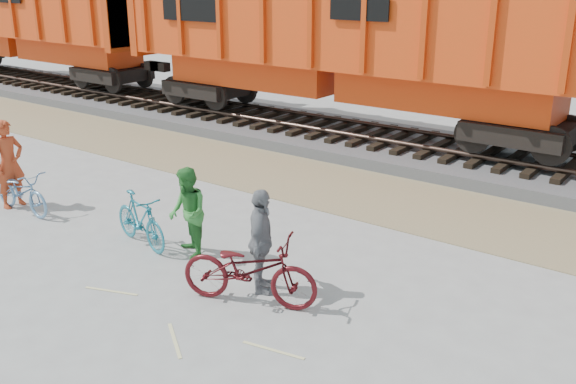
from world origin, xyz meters
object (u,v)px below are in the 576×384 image
(person_solo, at_px, (9,164))
(person_man, at_px, (188,213))
(hopper_car_left, at_px, (27,14))
(bicycle_teal, at_px, (140,220))
(bicycle_blue, at_px, (22,192))
(hopper_car_center, at_px, (343,35))
(bicycle_maroon, at_px, (249,270))
(person_woman, at_px, (261,242))

(person_solo, relative_size, person_man, 1.17)
(hopper_car_left, xyz_separation_m, bicycle_teal, (16.03, -8.32, -2.52))
(bicycle_blue, bearing_deg, hopper_car_center, -13.86)
(bicycle_teal, height_order, person_solo, person_solo)
(bicycle_blue, bearing_deg, hopper_car_left, 56.29)
(bicycle_teal, xyz_separation_m, bicycle_maroon, (2.92, -0.48, 0.06))
(hopper_car_left, xyz_separation_m, person_man, (17.03, -8.12, -2.22))
(hopper_car_left, relative_size, person_solo, 7.60)
(bicycle_maroon, xyz_separation_m, person_man, (-1.92, 0.68, 0.24))
(hopper_car_center, xyz_separation_m, bicycle_teal, (1.03, -8.32, -2.52))
(hopper_car_left, height_order, hopper_car_center, same)
(person_man, bearing_deg, person_woman, 23.66)
(hopper_car_center, distance_m, bicycle_maroon, 9.96)
(hopper_car_left, height_order, bicycle_maroon, hopper_car_left)
(hopper_car_left, relative_size, person_man, 8.92)
(hopper_car_center, bearing_deg, person_solo, -107.37)
(bicycle_blue, distance_m, bicycle_maroon, 6.13)
(hopper_car_left, bearing_deg, bicycle_teal, -27.44)
(bicycle_teal, xyz_separation_m, person_man, (1.00, 0.20, 0.30))
(bicycle_blue, bearing_deg, person_solo, 78.94)
(bicycle_teal, distance_m, person_solo, 3.74)
(hopper_car_left, relative_size, bicycle_maroon, 6.78)
(bicycle_teal, bearing_deg, person_solo, 105.40)
(person_man, bearing_deg, hopper_car_left, -173.18)
(hopper_car_center, height_order, bicycle_maroon, hopper_car_center)
(person_man, relative_size, person_woman, 0.95)
(hopper_car_center, distance_m, person_woman, 9.50)
(hopper_car_center, bearing_deg, hopper_car_left, 180.00)
(person_woman, bearing_deg, bicycle_blue, 60.70)
(bicycle_maroon, distance_m, person_woman, 0.50)
(person_solo, bearing_deg, hopper_car_center, -20.44)
(person_solo, xyz_separation_m, person_man, (4.70, 0.41, -0.14))
(bicycle_teal, xyz_separation_m, person_solo, (-3.70, -0.21, 0.43))
(bicycle_maroon, bearing_deg, person_man, 50.48)
(hopper_car_left, xyz_separation_m, person_solo, (12.33, -8.54, -2.09))
(person_woman, bearing_deg, hopper_car_left, 34.42)
(person_solo, height_order, person_man, person_solo)
(bicycle_maroon, bearing_deg, bicycle_teal, 60.63)
(hopper_car_left, xyz_separation_m, hopper_car_center, (15.00, 0.00, 0.00))
(bicycle_blue, bearing_deg, person_woman, -87.49)
(bicycle_maroon, xyz_separation_m, person_solo, (-6.62, 0.26, 0.38))
(bicycle_blue, relative_size, bicycle_teal, 1.05)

